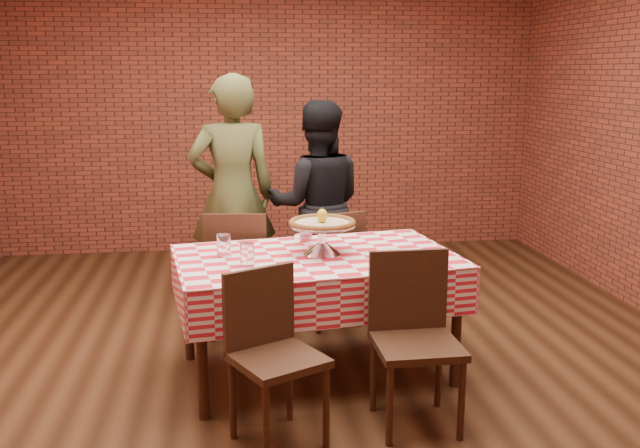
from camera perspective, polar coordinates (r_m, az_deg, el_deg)
The scene contains 19 objects.
ground at distance 4.64m, azimuth -1.60°, elevation -11.08°, with size 6.00×6.00×0.00m, color black.
back_wall at distance 7.26m, azimuth -4.13°, elevation 9.24°, with size 5.50×5.50×0.00m, color brown.
table at distance 4.34m, azimuth -0.32°, elevation -7.45°, with size 1.65×0.99×0.75m, color #3F2315.
tablecloth at distance 4.27m, azimuth -0.32°, elevation -4.40°, with size 1.69×1.03×0.28m, color red, non-canonical shape.
pizza_stand at distance 4.24m, azimuth 0.18°, elevation -1.24°, with size 0.41×0.41×0.18m, color silver, non-canonical shape.
pizza at distance 4.22m, azimuth 0.18°, elevation 0.05°, with size 0.41×0.41×0.03m, color beige.
lemon at distance 4.21m, azimuth 0.18°, elevation 0.69°, with size 0.06×0.06×0.08m, color gold.
water_glass_left at distance 4.01m, azimuth -5.96°, elevation -2.49°, with size 0.08×0.08×0.13m, color white.
water_glass_right at distance 4.23m, azimuth -7.87°, elevation -1.75°, with size 0.08×0.08×0.13m, color white.
side_plate at distance 4.30m, azimuth 5.78°, elevation -2.28°, with size 0.17×0.17×0.01m, color white.
sweetener_packet_a at distance 4.24m, azimuth 8.46°, elevation -2.61°, with size 0.05×0.04×0.01m, color white.
sweetener_packet_b at distance 4.29m, azimuth 8.95°, elevation -2.46°, with size 0.05×0.04×0.01m, color white.
condiment_caddy at distance 4.51m, azimuth -1.36°, elevation -0.77°, with size 0.09×0.07×0.13m, color silver.
chair_near_left at distance 3.53m, azimuth -3.44°, elevation -11.15°, with size 0.40×0.40×0.88m, color #3F2315, non-canonical shape.
chair_near_right at distance 3.72m, azimuth 7.92°, elevation -9.70°, with size 0.43×0.43×0.91m, color #3F2315, non-canonical shape.
chair_far_left at distance 5.02m, azimuth -6.65°, elevation -3.82°, with size 0.43×0.43×0.91m, color #3F2315, non-canonical shape.
chair_far_right at distance 5.16m, azimuth 0.74°, elevation -3.50°, with size 0.39×0.39×0.87m, color #3F2315, non-canonical shape.
diner_olive at distance 5.41m, azimuth -7.17°, elevation 2.39°, with size 0.67×0.44×1.83m, color #484C27.
diner_black at distance 5.49m, azimuth -0.27°, elevation 1.57°, with size 0.79×0.62×1.63m, color black.
Camera 1 is at (-0.43, -4.23, 1.85)m, focal length 39.18 mm.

